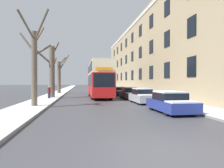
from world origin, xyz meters
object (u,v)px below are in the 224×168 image
Objects in this scene: bare_tree_left_2 at (59,75)px; parked_car_0 at (170,103)px; parked_car_3 at (120,92)px; pedestrian_left_sidewalk at (49,92)px; bare_tree_left_0 at (35,63)px; parked_car_2 at (130,93)px; double_decker_bus at (99,78)px; parked_car_1 at (142,96)px; bare_tree_left_1 at (52,70)px.

bare_tree_left_2 reaches higher than parked_car_0.
pedestrian_left_sidewalk reaches higher than parked_car_3.
bare_tree_left_0 reaches higher than pedestrian_left_sidewalk.
parked_car_0 is at bearing -90.00° from parked_car_3.
bare_tree_left_0 is 1.69× the size of parked_car_0.
parked_car_3 is at bearing 90.00° from parked_car_2.
parked_car_3 is at bearing -32.44° from bare_tree_left_2.
bare_tree_left_0 reaches higher than double_decker_bus.
bare_tree_left_0 reaches higher than parked_car_1.
double_decker_bus is 2.77× the size of parked_car_0.
pedestrian_left_sidewalk is (-9.35, 11.31, 0.22)m from parked_car_0.
parked_car_1 is 4.99m from parked_car_2.
bare_tree_left_0 is 16.19m from parked_car_3.
pedestrian_left_sidewalk is at bearing -90.08° from bare_tree_left_2.
bare_tree_left_1 reaches higher than parked_car_0.
bare_tree_left_2 is 10.62m from double_decker_bus.
parked_car_0 reaches higher than parked_car_3.
bare_tree_left_1 is 0.61× the size of double_decker_bus.
bare_tree_left_1 is 12.02m from parked_car_1.
double_decker_bus is at bearing 138.53° from parked_car_2.
parked_car_1 reaches higher than parked_car_3.
bare_tree_left_1 is 9.95m from parked_car_2.
double_decker_bus is (5.91, 0.91, -0.96)m from bare_tree_left_1.
parked_car_2 is at bearing 37.29° from bare_tree_left_0.
bare_tree_left_2 is 24.70m from parked_car_0.
double_decker_bus is (5.94, 10.09, -0.91)m from bare_tree_left_0.
parked_car_0 is 10.95m from parked_car_2.
parked_car_1 is 0.97× the size of parked_car_3.
pedestrian_left_sidewalk is (-9.35, -5.47, 0.25)m from parked_car_3.
parked_car_1 is at bearing -90.00° from parked_car_3.
double_decker_bus is at bearing 59.53° from bare_tree_left_0.
bare_tree_left_0 is 18.86m from bare_tree_left_2.
parked_car_2 is 5.82m from parked_car_3.
bare_tree_left_2 is 4.37× the size of pedestrian_left_sidewalk.
parked_car_0 is 1.00× the size of parked_car_3.
bare_tree_left_0 is 1.70× the size of parked_car_3.
parked_car_1 is at bearing 12.77° from bare_tree_left_0.
parked_car_2 is at bearing 90.00° from parked_car_0.
pedestrian_left_sidewalk is (-9.35, 5.34, 0.21)m from parked_car_1.
pedestrian_left_sidewalk reaches higher than parked_car_2.
bare_tree_left_2 is at bearing -114.11° from pedestrian_left_sidewalk.
bare_tree_left_2 is at bearing 112.35° from parked_car_0.
bare_tree_left_2 is (-0.05, 9.68, -0.25)m from bare_tree_left_1.
bare_tree_left_1 is 1.04× the size of bare_tree_left_2.
bare_tree_left_0 is 0.61× the size of double_decker_bus.
bare_tree_left_1 is 1.70× the size of parked_car_0.
double_decker_bus is at bearing 179.82° from pedestrian_left_sidewalk.
pedestrian_left_sidewalk is at bearing 90.24° from bare_tree_left_0.
pedestrian_left_sidewalk is at bearing 150.28° from parked_car_1.
bare_tree_left_2 is 11.66m from pedestrian_left_sidewalk.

